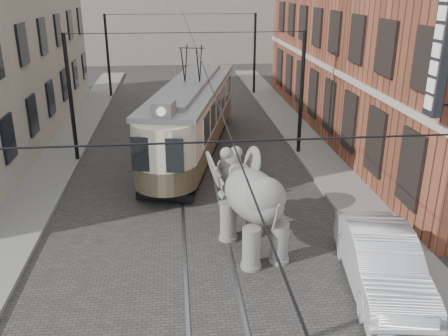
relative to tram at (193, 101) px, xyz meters
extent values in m
plane|color=#3B3937|center=(-0.03, -7.14, -2.59)|extent=(120.00, 120.00, 0.00)
cube|color=slate|center=(5.97, -7.14, -2.52)|extent=(2.00, 60.00, 0.15)
cube|color=slate|center=(-6.53, -7.14, -2.52)|extent=(2.00, 60.00, 0.15)
cube|color=brown|center=(10.97, 1.86, 3.41)|extent=(8.00, 26.00, 12.00)
imported|color=#B9BABE|center=(4.65, -12.55, -1.76)|extent=(2.47, 5.25, 1.66)
camera|label=1|loc=(-0.85, -23.56, 5.43)|focal=38.82mm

